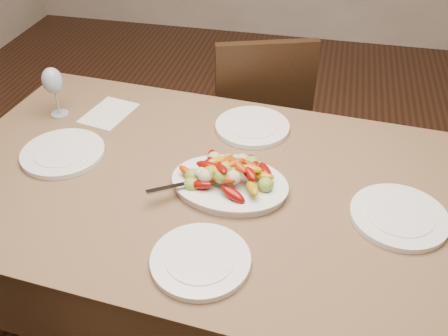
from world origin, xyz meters
The scene contains 12 objects.
floor centered at (0.00, 0.00, 0.00)m, with size 6.00×6.00×0.00m, color #371D10.
dining_table centered at (-0.06, -0.04, 0.38)m, with size 1.84×1.04×0.76m, color brown.
chair_far centered at (-0.10, 0.81, 0.47)m, with size 0.42×0.42×0.95m, color black, non-canonical shape.
serving_platter centered at (-0.04, -0.06, 0.77)m, with size 0.35×0.26×0.02m, color white.
roasted_vegetables centered at (-0.04, -0.06, 0.83)m, with size 0.29×0.20×0.09m, color #770703, non-canonical shape.
serving_spoon centered at (-0.11, -0.09, 0.81)m, with size 0.28×0.06×0.03m, color #9EA0A8, non-canonical shape.
plate_left centered at (-0.63, -0.01, 0.77)m, with size 0.28×0.28×0.02m, color white.
plate_right centered at (0.46, -0.09, 0.77)m, with size 0.28×0.28×0.02m, color white.
plate_far centered at (-0.03, 0.29, 0.77)m, with size 0.27×0.27×0.02m, color white.
plate_near centered at (-0.05, -0.37, 0.77)m, with size 0.26×0.26×0.02m, color white.
wine_glass centered at (-0.76, 0.23, 0.86)m, with size 0.08×0.08×0.20m, color #8C99A5, non-canonical shape.
menu_card centered at (-0.59, 0.28, 0.76)m, with size 0.15×0.21×0.00m, color silver.
Camera 1 is at (0.21, -1.22, 1.75)m, focal length 40.00 mm.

